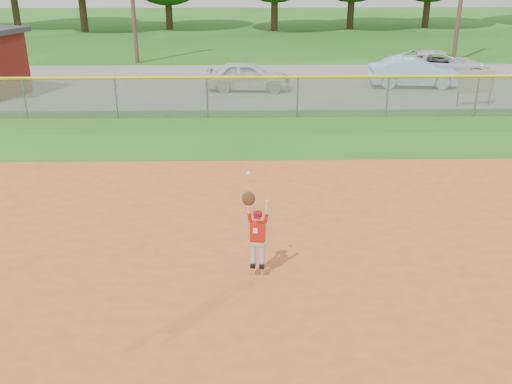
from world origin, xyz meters
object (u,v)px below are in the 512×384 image
car_white_a (248,76)px  ballplayer (256,230)px  car_white_b (439,65)px  car_blue (414,72)px  sponsor_sign (476,83)px

car_white_a → ballplayer: bearing=-176.2°
car_white_b → ballplayer: 20.31m
car_white_b → car_blue: bearing=139.7°
car_white_b → car_white_a: bearing=109.6°
car_white_a → ballplayer: size_ratio=2.00×
car_white_a → car_blue: 7.61m
car_blue → ballplayer: (-7.56, -16.62, 0.27)m
sponsor_sign → ballplayer: 15.72m
ballplayer → car_blue: bearing=65.5°
car_white_b → sponsor_sign: 5.20m
car_white_b → ballplayer: size_ratio=2.70×
car_blue → car_white_b: car_white_b is taller
car_white_a → sponsor_sign: bearing=-105.6°
car_white_a → sponsor_sign: (8.97, -3.13, 0.29)m
car_white_b → ballplayer: (-9.18, -18.12, 0.24)m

